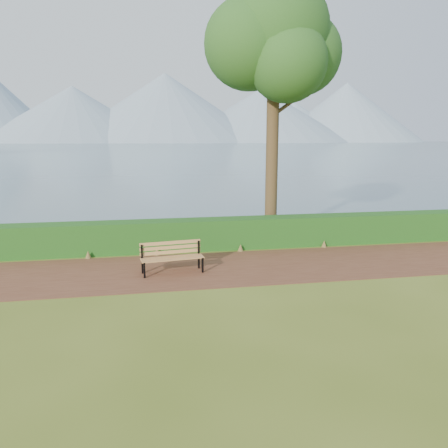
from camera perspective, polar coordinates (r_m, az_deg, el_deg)
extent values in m
plane|color=#505F1B|center=(12.11, -3.17, -6.34)|extent=(140.00, 140.00, 0.00)
cube|color=#542D1D|center=(12.39, -3.35, -5.91)|extent=(40.00, 3.40, 0.01)
cube|color=#184C15|center=(14.48, -4.49, -1.40)|extent=(32.00, 0.85, 1.00)
cube|color=#486774|center=(271.49, -10.21, 10.18)|extent=(700.00, 510.00, 0.00)
cone|color=#7C93A5|center=(411.17, -19.06, 13.37)|extent=(160.00, 160.00, 48.00)
cone|color=#7C93A5|center=(417.91, -7.64, 14.78)|extent=(190.00, 190.00, 62.00)
cone|color=#7C93A5|center=(426.82, 4.95, 13.95)|extent=(170.00, 170.00, 50.00)
cone|color=#7C93A5|center=(467.81, 15.64, 13.83)|extent=(150.00, 150.00, 58.00)
cone|color=#7C93A5|center=(441.77, -11.74, 12.70)|extent=(120.00, 120.00, 35.00)
cone|color=#7C93A5|center=(462.27, 9.02, 13.02)|extent=(130.00, 130.00, 40.00)
cube|color=black|center=(11.74, -10.36, -5.99)|extent=(0.05, 0.06, 0.42)
cube|color=black|center=(12.08, -10.65, -4.55)|extent=(0.05, 0.06, 0.81)
cube|color=black|center=(11.89, -10.52, -4.86)|extent=(0.11, 0.49, 0.05)
cube|color=black|center=(12.03, -2.82, -5.40)|extent=(0.05, 0.06, 0.42)
cube|color=black|center=(12.36, -3.33, -4.02)|extent=(0.05, 0.06, 0.81)
cube|color=black|center=(12.17, -3.08, -4.31)|extent=(0.11, 0.49, 0.05)
cube|color=#AB7D42|center=(11.83, -6.59, -4.68)|extent=(1.70, 0.30, 0.03)
cube|color=#AB7D42|center=(11.94, -6.70, -4.53)|extent=(1.70, 0.30, 0.03)
cube|color=#AB7D42|center=(12.05, -6.81, -4.39)|extent=(1.70, 0.30, 0.03)
cube|color=#AB7D42|center=(12.17, -6.92, -4.24)|extent=(1.70, 0.30, 0.03)
cube|color=#AB7D42|center=(12.19, -6.98, -3.66)|extent=(1.69, 0.26, 0.10)
cube|color=#AB7D42|center=(12.16, -7.00, -3.06)|extent=(1.69, 0.26, 0.10)
cube|color=#AB7D42|center=(12.13, -7.01, -2.45)|extent=(1.69, 0.26, 0.10)
cylinder|color=#3A2918|center=(15.65, 6.35, 12.00)|extent=(0.43, 0.43, 7.78)
sphere|color=#244F1A|center=(16.03, 6.62, 23.65)|extent=(3.67, 3.67, 3.67)
sphere|color=#244F1A|center=(16.39, 9.98, 20.97)|extent=(2.81, 2.81, 2.81)
sphere|color=#244F1A|center=(15.63, 3.32, 22.41)|extent=(3.02, 3.02, 3.02)
sphere|color=#244F1A|center=(15.15, 8.28, 20.19)|extent=(2.59, 2.59, 2.59)
sphere|color=#244F1A|center=(16.73, 4.67, 25.05)|extent=(2.38, 2.38, 2.38)
cylinder|color=#3A2918|center=(15.83, 8.16, 15.07)|extent=(1.14, 0.13, 0.85)
cylinder|color=#3A2918|center=(15.72, 4.77, 17.15)|extent=(0.88, 0.41, 0.78)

